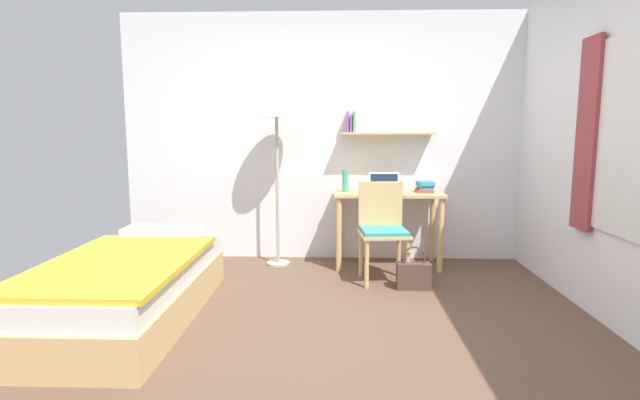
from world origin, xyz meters
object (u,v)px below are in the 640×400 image
(standing_lamp, at_px, (276,114))
(handbag, at_px, (414,275))
(bed, at_px, (128,287))
(laptop, at_px, (384,186))
(book_stack, at_px, (425,187))
(desk_chair, at_px, (383,227))
(desk, at_px, (388,206))
(water_bottle, at_px, (345,181))

(standing_lamp, distance_m, handbag, 2.05)
(bed, distance_m, laptop, 2.63)
(standing_lamp, xyz_separation_m, book_stack, (1.50, 0.02, -0.73))
(bed, distance_m, desk_chair, 2.23)
(desk, relative_size, standing_lamp, 0.63)
(book_stack, bearing_deg, laptop, 172.74)
(standing_lamp, xyz_separation_m, laptop, (1.09, 0.07, -0.73))
(water_bottle, height_order, handbag, water_bottle)
(handbag, bearing_deg, bed, -160.93)
(desk, height_order, handbag, desk)
(laptop, bearing_deg, standing_lamp, -176.16)
(laptop, xyz_separation_m, water_bottle, (-0.40, -0.07, 0.06))
(standing_lamp, bearing_deg, handbag, -30.13)
(desk_chair, bearing_deg, bed, -152.20)
(handbag, bearing_deg, water_bottle, 128.46)
(water_bottle, relative_size, book_stack, 0.95)
(book_stack, relative_size, handbag, 0.60)
(standing_lamp, height_order, water_bottle, standing_lamp)
(laptop, distance_m, handbag, 1.09)
(bed, bearing_deg, book_stack, 32.31)
(desk, height_order, laptop, laptop)
(desk, height_order, book_stack, book_stack)
(desk_chair, bearing_deg, laptop, 83.63)
(standing_lamp, height_order, book_stack, standing_lamp)
(standing_lamp, xyz_separation_m, water_bottle, (0.69, 0.00, -0.67))
(book_stack, xyz_separation_m, handbag, (-0.21, -0.77, -0.69))
(bed, height_order, desk_chair, desk_chair)
(water_bottle, xyz_separation_m, book_stack, (0.81, 0.02, -0.06))
(desk_chair, distance_m, laptop, 0.64)
(standing_lamp, height_order, laptop, standing_lamp)
(bed, bearing_deg, desk_chair, 27.80)
(standing_lamp, relative_size, laptop, 5.46)
(standing_lamp, xyz_separation_m, handbag, (1.28, -0.75, -1.42))
(desk, bearing_deg, bed, -143.49)
(bed, height_order, standing_lamp, standing_lamp)
(book_stack, bearing_deg, standing_lamp, -179.16)
(bed, distance_m, book_stack, 2.92)
(book_stack, bearing_deg, handbag, -105.43)
(desk_chair, bearing_deg, book_stack, 47.06)
(bed, xyz_separation_m, book_stack, (2.42, 1.53, 0.58))
(handbag, bearing_deg, standing_lamp, 149.87)
(handbag, bearing_deg, book_stack, 74.57)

